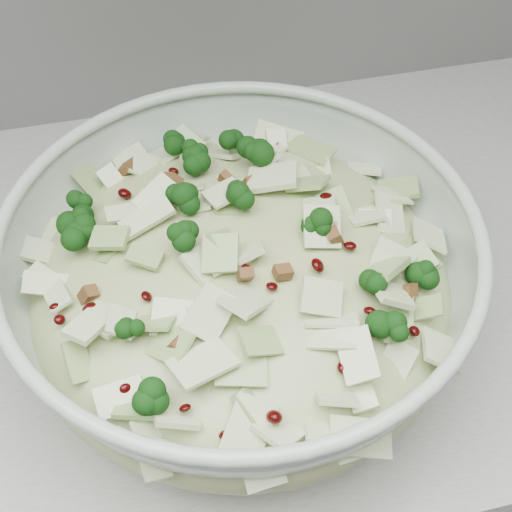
{
  "coord_description": "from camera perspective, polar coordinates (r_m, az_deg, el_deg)",
  "views": [
    {
      "loc": [
        -0.6,
        1.23,
        1.46
      ],
      "look_at": [
        -0.52,
        1.61,
        1.01
      ],
      "focal_mm": 50.0,
      "sensor_mm": 36.0,
      "label": 1
    }
  ],
  "objects": [
    {
      "name": "mixing_bowl",
      "position": [
        0.61,
        -1.23,
        -2.51
      ],
      "size": [
        0.45,
        0.45,
        0.16
      ],
      "rotation": [
        0.0,
        0.0,
        -0.17
      ],
      "color": "#ABBDB0",
      "rests_on": "counter"
    },
    {
      "name": "salad",
      "position": [
        0.59,
        -1.27,
        -0.98
      ],
      "size": [
        0.39,
        0.39,
        0.16
      ],
      "rotation": [
        0.0,
        0.0,
        -0.07
      ],
      "color": "tan",
      "rests_on": "mixing_bowl"
    }
  ]
}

